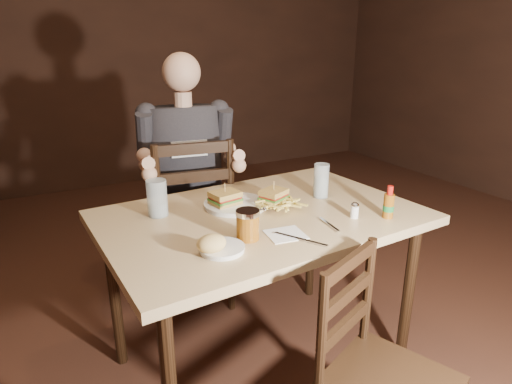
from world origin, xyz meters
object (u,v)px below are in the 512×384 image
glass_right (321,181)px  side_plate (222,249)px  glass_left (157,198)px  hot_sauce (389,202)px  main_table (262,229)px  syrup_dispenser (248,225)px  diner (187,142)px  chair_far (189,221)px  dinner_plate (235,205)px

glass_right → side_plate: 0.71m
glass_left → hot_sauce: bearing=-30.2°
main_table → glass_left: (-0.39, 0.19, 0.15)m
main_table → syrup_dispenser: bearing=-130.5°
diner → hot_sauce: (0.53, -0.93, -0.13)m
syrup_dispenser → glass_right: bearing=22.6°
main_table → glass_left: glass_left is taller
chair_far → syrup_dispenser: bearing=93.4°
diner → glass_right: (0.44, -0.58, -0.12)m
chair_far → hot_sauce: (0.52, -0.97, 0.34)m
side_plate → dinner_plate: bearing=57.8°
chair_far → glass_left: 0.67m
chair_far → main_table: bearing=106.1°
glass_right → hot_sauce: glass_right is taller
glass_right → hot_sauce: (0.09, -0.34, -0.01)m
hot_sauce → side_plate: size_ratio=0.89×
dinner_plate → glass_right: 0.42m
diner → syrup_dispenser: diner is taller
chair_far → diner: bearing=90.0°
chair_far → syrup_dispenser: size_ratio=8.87×
syrup_dispenser → side_plate: syrup_dispenser is taller
hot_sauce → side_plate: hot_sauce is taller
chair_far → diner: 0.47m
diner → syrup_dispenser: bearing=-86.5°
main_table → dinner_plate: size_ratio=5.06×
dinner_plate → glass_left: 0.34m
diner → glass_right: bearing=-44.3°
chair_far → glass_right: chair_far is taller
diner → side_plate: 0.92m
glass_right → chair_far: bearing=124.6°
diner → glass_left: (-0.30, -0.45, -0.12)m
dinner_plate → syrup_dispenser: 0.34m
syrup_dispenser → dinner_plate: bearing=68.8°
hot_sauce → chair_far: bearing=118.3°
glass_left → syrup_dispenser: 0.45m
glass_left → glass_right: glass_right is taller
dinner_plate → diner: bearing=93.6°
main_table → dinner_plate: bearing=117.8°
main_table → diner: (-0.10, 0.63, 0.27)m
diner → glass_left: 0.55m
syrup_dispenser → side_plate: bearing=-163.6°
dinner_plate → side_plate: size_ratio=1.73×
glass_right → dinner_plate: bearing=169.8°
diner → glass_left: size_ratio=5.84×
dinner_plate → glass_left: bearing=168.9°
chair_far → glass_left: bearing=67.0°
main_table → chair_far: size_ratio=1.36×
hot_sauce → side_plate: 0.73m
chair_far → dinner_plate: 0.62m
glass_left → diner: bearing=56.4°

